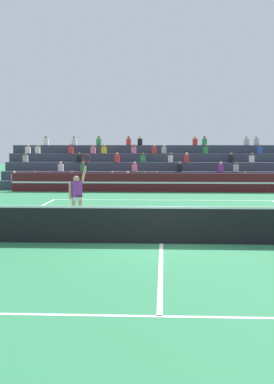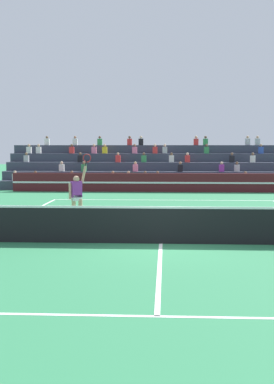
# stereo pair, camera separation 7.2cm
# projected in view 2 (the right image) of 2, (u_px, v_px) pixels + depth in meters

# --- Properties ---
(ground_plane) EXTENTS (120.00, 120.00, 0.00)m
(ground_plane) POSITION_uv_depth(u_px,v_px,m) (161.00, 244.00, 15.09)
(ground_plane) COLOR #2D7A4C
(court_lines) EXTENTS (11.10, 23.90, 0.01)m
(court_lines) POSITION_uv_depth(u_px,v_px,m) (161.00, 244.00, 15.09)
(court_lines) COLOR white
(court_lines) RESTS_ON ground
(tennis_net) EXTENTS (12.00, 0.10, 1.10)m
(tennis_net) POSITION_uv_depth(u_px,v_px,m) (161.00, 225.00, 15.04)
(tennis_net) COLOR #2D6B38
(tennis_net) RESTS_ON ground
(sponsor_banner_wall) EXTENTS (18.00, 0.26, 1.10)m
(sponsor_banner_wall) POSITION_uv_depth(u_px,v_px,m) (163.00, 183.00, 31.54)
(sponsor_banner_wall) COLOR #51191E
(sponsor_banner_wall) RESTS_ON ground
(bleacher_stand) EXTENTS (20.47, 4.75, 3.38)m
(bleacher_stand) POSITION_uv_depth(u_px,v_px,m) (164.00, 171.00, 35.28)
(bleacher_stand) COLOR #383D4C
(bleacher_stand) RESTS_ON ground
(tennis_player) EXTENTS (0.76, 0.52, 2.50)m
(tennis_player) POSITION_uv_depth(u_px,v_px,m) (77.00, 196.00, 18.62)
(tennis_player) COLOR tan
(tennis_player) RESTS_ON ground
(tennis_ball) EXTENTS (0.07, 0.07, 0.07)m
(tennis_ball) POSITION_uv_depth(u_px,v_px,m) (206.00, 226.00, 18.21)
(tennis_ball) COLOR #C6DB33
(tennis_ball) RESTS_ON ground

